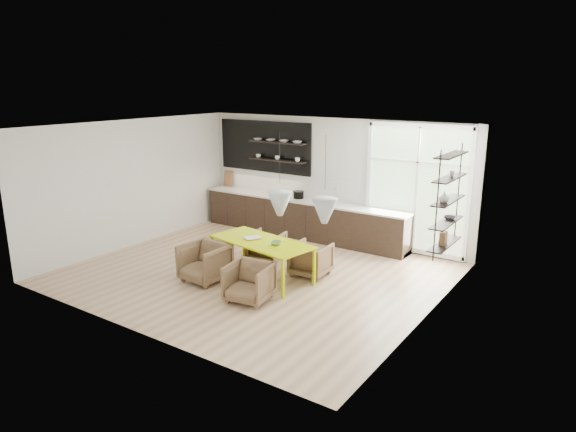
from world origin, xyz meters
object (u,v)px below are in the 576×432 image
(wire_stool, at_px, (217,253))
(armchair_back_left, at_px, (267,246))
(armchair_back_right, at_px, (311,259))
(armchair_front_left, at_px, (205,263))
(armchair_front_right, at_px, (249,282))
(dining_table, at_px, (261,243))

(wire_stool, bearing_deg, armchair_back_left, 50.46)
(armchair_back_right, relative_size, armchair_front_left, 0.88)
(armchair_front_left, bearing_deg, armchair_front_right, -8.66)
(dining_table, bearing_deg, armchair_front_right, -54.80)
(armchair_back_right, distance_m, armchair_front_right, 1.68)
(armchair_back_left, xyz_separation_m, wire_stool, (-0.68, -0.82, -0.05))
(armchair_front_right, bearing_deg, armchair_front_left, 159.76)
(armchair_back_left, bearing_deg, armchair_front_left, 71.35)
(armchair_back_right, relative_size, wire_stool, 1.77)
(armchair_back_left, distance_m, wire_stool, 1.07)
(armchair_front_right, bearing_deg, wire_stool, 139.03)
(armchair_front_left, bearing_deg, armchair_back_right, 45.26)
(armchair_back_left, xyz_separation_m, armchair_front_left, (-0.28, -1.61, 0.05))
(armchair_front_right, bearing_deg, dining_table, 106.40)
(armchair_back_right, height_order, wire_stool, armchair_back_right)
(armchair_back_left, bearing_deg, dining_table, 112.12)
(dining_table, distance_m, armchair_back_right, 1.05)
(dining_table, distance_m, armchair_front_left, 1.14)
(armchair_back_left, relative_size, armchair_back_right, 0.96)
(armchair_front_left, xyz_separation_m, armchair_front_right, (1.28, -0.25, -0.03))
(armchair_back_left, relative_size, wire_stool, 1.70)
(armchair_back_right, xyz_separation_m, armchair_front_left, (-1.52, -1.41, 0.04))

